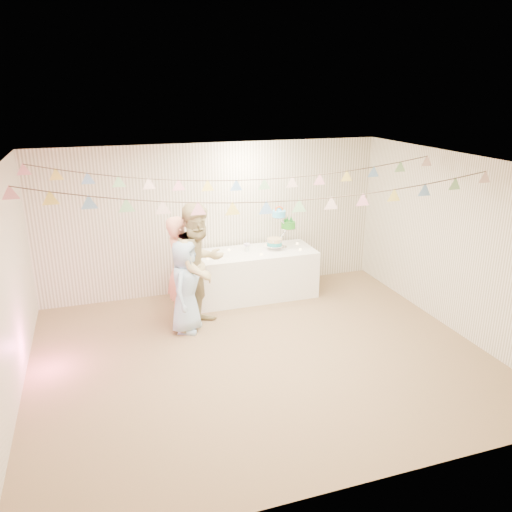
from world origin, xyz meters
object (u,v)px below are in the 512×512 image
object	(u,v)px
table	(252,274)
person_child	(185,286)
cake_stand	(281,232)
person_adult_a	(180,270)
person_adult_b	(199,266)

from	to	relation	value
table	person_child	bearing A→B (deg)	-144.87
cake_stand	person_adult_a	xyz separation A→B (m)	(-1.87, -0.64, -0.26)
cake_stand	person_adult_b	xyz separation A→B (m)	(-1.62, -0.87, -0.14)
table	cake_stand	size ratio (longest dim) A/B	3.12
table	person_child	world-z (taller)	person_child
cake_stand	person_child	xyz separation A→B (m)	(-1.86, -0.97, -0.39)
person_adult_a	cake_stand	bearing A→B (deg)	-73.45
table	person_adult_a	distance (m)	1.51
table	person_adult_b	bearing A→B (deg)	-142.66
table	person_adult_a	xyz separation A→B (m)	(-1.32, -0.59, 0.43)
person_adult_a	person_child	xyz separation A→B (m)	(0.01, -0.34, -0.14)
person_child	cake_stand	bearing A→B (deg)	-32.64
person_adult_a	person_adult_b	size ratio (longest dim) A/B	0.88
table	person_adult_b	xyz separation A→B (m)	(-1.07, -0.82, 0.55)
person_adult_a	person_child	size ratio (longest dim) A/B	1.19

